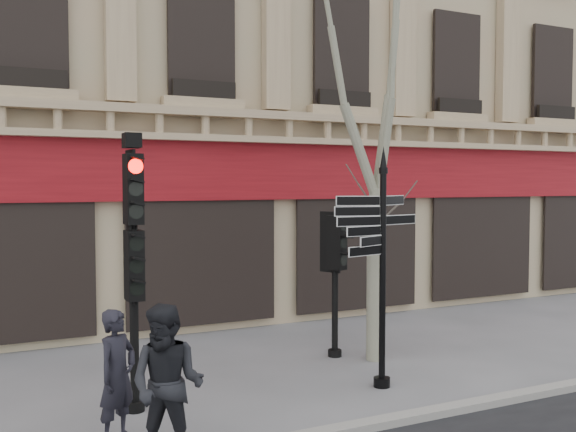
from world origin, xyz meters
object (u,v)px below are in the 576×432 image
fingerpost (383,226)px  traffic_signal_secondary (335,258)px  pedestrian_b (167,386)px  plane_tree (377,65)px  pedestrian_a (117,376)px  traffic_signal_main (133,237)px

fingerpost → traffic_signal_secondary: size_ratio=1.44×
pedestrian_b → plane_tree: bearing=67.6°
fingerpost → pedestrian_a: size_ratio=2.28×
pedestrian_a → traffic_signal_secondary: bearing=-12.3°
plane_tree → pedestrian_a: bearing=-160.9°
traffic_signal_main → pedestrian_b: traffic_signal_main is taller
fingerpost → traffic_signal_main: traffic_signal_main is taller
traffic_signal_main → traffic_signal_secondary: (4.10, 1.31, -0.66)m
pedestrian_a → pedestrian_b: 1.06m
traffic_signal_secondary → pedestrian_a: size_ratio=1.58×
plane_tree → pedestrian_a: (-5.11, -1.77, -4.64)m
traffic_signal_secondary → fingerpost: bearing=-120.8°
fingerpost → traffic_signal_secondary: (0.22, 1.93, -0.74)m
fingerpost → pedestrian_a: bearing=-178.2°
traffic_signal_main → pedestrian_a: bearing=-115.2°
traffic_signal_main → plane_tree: plane_tree is taller
fingerpost → pedestrian_b: 4.48m
traffic_signal_secondary → plane_tree: (0.57, -0.53, 3.60)m
traffic_signal_main → pedestrian_b: size_ratio=2.11×
traffic_signal_main → pedestrian_a: (-0.44, -1.00, -1.70)m
fingerpost → pedestrian_b: fingerpost is taller
traffic_signal_main → plane_tree: size_ratio=0.52×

